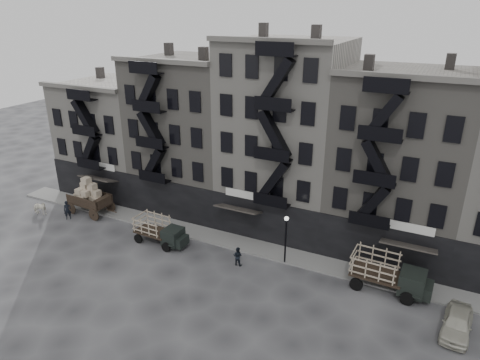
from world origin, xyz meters
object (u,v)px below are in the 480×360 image
at_px(horse, 40,208).
at_px(car_east, 457,323).
at_px(stake_truck_west, 160,229).
at_px(pedestrian_mid, 238,256).
at_px(wagon, 88,193).
at_px(stake_truck_east, 389,271).
at_px(pedestrian_west, 67,210).

distance_m(horse, car_east, 38.04).
relative_size(horse, stake_truck_west, 0.34).
distance_m(stake_truck_west, car_east, 23.83).
bearing_deg(pedestrian_mid, wagon, -8.88).
relative_size(stake_truck_east, pedestrian_west, 3.04).
bearing_deg(car_east, horse, -174.51).
height_order(horse, stake_truck_west, stake_truck_west).
xyz_separation_m(horse, stake_truck_west, (14.23, 0.79, 0.69)).
bearing_deg(wagon, pedestrian_west, -110.92).
xyz_separation_m(horse, pedestrian_mid, (21.94, 0.72, 0.09)).
relative_size(pedestrian_west, pedestrian_mid, 1.18).
bearing_deg(pedestrian_west, stake_truck_west, -43.06).
bearing_deg(stake_truck_east, horse, -173.39).
distance_m(wagon, car_east, 34.00).
height_order(wagon, stake_truck_east, wagon).
distance_m(stake_truck_west, stake_truck_east, 19.18).
distance_m(stake_truck_west, pedestrian_mid, 7.73).
height_order(car_east, pedestrian_west, pedestrian_west).
height_order(wagon, pedestrian_west, wagon).
bearing_deg(stake_truck_west, car_east, 0.27).
height_order(wagon, car_east, wagon).
relative_size(wagon, pedestrian_west, 2.38).
height_order(wagon, pedestrian_mid, wagon).
relative_size(wagon, pedestrian_mid, 2.81).
xyz_separation_m(stake_truck_east, pedestrian_west, (-30.03, -2.04, -0.68)).
bearing_deg(pedestrian_west, horse, 145.76).
bearing_deg(wagon, horse, -145.46).
height_order(stake_truck_west, pedestrian_west, stake_truck_west).
bearing_deg(pedestrian_west, pedestrian_mid, -43.73).
bearing_deg(car_east, pedestrian_mid, -177.05).
xyz_separation_m(wagon, stake_truck_west, (10.06, -1.83, -0.74)).
height_order(stake_truck_east, pedestrian_mid, stake_truck_east).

